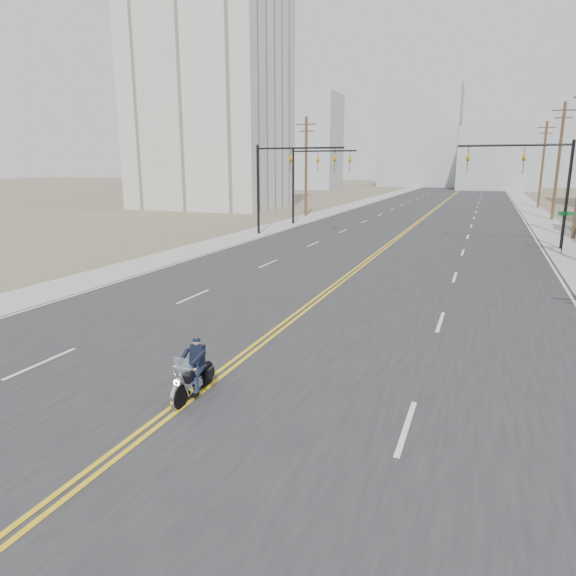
{
  "coord_description": "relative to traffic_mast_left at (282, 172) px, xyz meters",
  "views": [
    {
      "loc": [
        6.2,
        -6.01,
        5.35
      ],
      "look_at": [
        0.53,
        8.71,
        1.6
      ],
      "focal_mm": 32.0,
      "sensor_mm": 36.0,
      "label": 1
    }
  ],
  "objects": [
    {
      "name": "road",
      "position": [
        8.98,
        38.0,
        -4.93
      ],
      "size": [
        20.0,
        200.0,
        0.01
      ],
      "primitive_type": "cube",
      "color": "#303033",
      "rests_on": "ground"
    },
    {
      "name": "haze_bldg_e",
      "position": [
        33.98,
        118.0,
        1.06
      ],
      "size": [
        14.0,
        14.0,
        12.0
      ],
      "primitive_type": "cube",
      "color": "#B7BCC6",
      "rests_on": "ground"
    },
    {
      "name": "ground_plane",
      "position": [
        8.98,
        -32.0,
        -4.94
      ],
      "size": [
        400.0,
        400.0,
        0.0
      ],
      "primitive_type": "plane",
      "color": "#776D56",
      "rests_on": "ground"
    },
    {
      "name": "sidewalk_right",
      "position": [
        20.48,
        38.0,
        -4.93
      ],
      "size": [
        3.0,
        200.0,
        0.01
      ],
      "primitive_type": "cube",
      "color": "#A5A5A0",
      "rests_on": "ground"
    },
    {
      "name": "street_sign",
      "position": [
        19.78,
        -2.0,
        -3.13
      ],
      "size": [
        0.9,
        0.06,
        2.62
      ],
      "color": "black",
      "rests_on": "ground"
    },
    {
      "name": "haze_bldg_d",
      "position": [
        -3.02,
        108.0,
        8.06
      ],
      "size": [
        20.0,
        15.0,
        26.0
      ],
      "primitive_type": "cube",
      "color": "#ADB2B7",
      "rests_on": "ground"
    },
    {
      "name": "traffic_mast_far",
      "position": [
        -0.33,
        8.0,
        -0.06
      ],
      "size": [
        6.1,
        0.26,
        7.0
      ],
      "color": "black",
      "rests_on": "ground"
    },
    {
      "name": "utility_pole_left",
      "position": [
        -3.52,
        16.0,
        0.54
      ],
      "size": [
        2.2,
        0.3,
        10.5
      ],
      "color": "brown",
      "rests_on": "ground"
    },
    {
      "name": "haze_bldg_f",
      "position": [
        -41.02,
        98.0,
        3.06
      ],
      "size": [
        12.0,
        12.0,
        16.0
      ],
      "primitive_type": "cube",
      "color": "#ADB2B7",
      "rests_on": "ground"
    },
    {
      "name": "traffic_mast_left",
      "position": [
        0.0,
        0.0,
        0.0
      ],
      "size": [
        7.1,
        0.26,
        7.0
      ],
      "color": "black",
      "rests_on": "ground"
    },
    {
      "name": "traffic_mast_right",
      "position": [
        17.95,
        0.0,
        0.0
      ],
      "size": [
        7.1,
        0.26,
        7.0
      ],
      "color": "black",
      "rests_on": "ground"
    },
    {
      "name": "motorcyclist",
      "position": [
        9.02,
        -28.29,
        -4.24
      ],
      "size": [
        0.84,
        1.83,
        1.4
      ],
      "primitive_type": null,
      "rotation": [
        0.0,
        0.0,
        3.18
      ],
      "color": "black",
      "rests_on": "ground"
    },
    {
      "name": "sidewalk_left",
      "position": [
        -2.52,
        38.0,
        -4.93
      ],
      "size": [
        3.0,
        200.0,
        0.01
      ],
      "primitive_type": "cube",
      "color": "#A5A5A0",
      "rests_on": "ground"
    },
    {
      "name": "haze_bldg_b",
      "position": [
        16.98,
        93.0,
        2.06
      ],
      "size": [
        18.0,
        14.0,
        14.0
      ],
      "primitive_type": "cube",
      "color": "#ADB2B7",
      "rests_on": "ground"
    },
    {
      "name": "apartment_block",
      "position": [
        -19.02,
        23.0,
        10.06
      ],
      "size": [
        18.0,
        14.0,
        30.0
      ],
      "primitive_type": "cube",
      "color": "silver",
      "rests_on": "ground"
    },
    {
      "name": "utility_pole_d",
      "position": [
        21.48,
        21.0,
        1.05
      ],
      "size": [
        2.2,
        0.3,
        11.5
      ],
      "color": "brown",
      "rests_on": "ground"
    },
    {
      "name": "utility_pole_e",
      "position": [
        21.48,
        38.0,
        0.79
      ],
      "size": [
        2.2,
        0.3,
        11.0
      ],
      "color": "brown",
      "rests_on": "ground"
    },
    {
      "name": "haze_bldg_a",
      "position": [
        -26.02,
        83.0,
        6.06
      ],
      "size": [
        14.0,
        12.0,
        22.0
      ],
      "primitive_type": "cube",
      "color": "#B7BCC6",
      "rests_on": "ground"
    }
  ]
}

